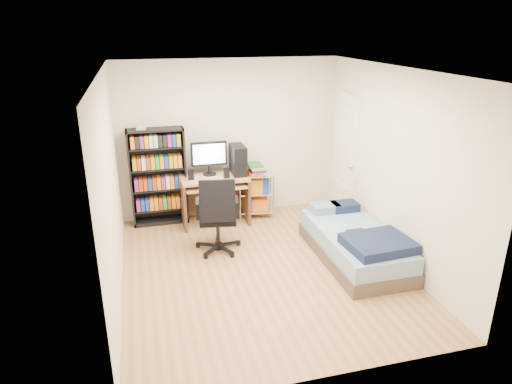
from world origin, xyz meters
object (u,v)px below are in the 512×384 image
object	(u,v)px
media_shelf	(158,176)
bed	(356,244)
computer_desk	(220,179)
office_chair	(218,228)

from	to	relation	value
media_shelf	bed	distance (m)	3.14
computer_desk	office_chair	xyz separation A→B (m)	(-0.23, -1.02, -0.35)
computer_desk	office_chair	size ratio (longest dim) A/B	1.18
bed	office_chair	bearing A→B (deg)	158.08
computer_desk	office_chair	bearing A→B (deg)	-102.72
media_shelf	computer_desk	distance (m)	0.96
media_shelf	bed	size ratio (longest dim) A/B	0.86
computer_desk	bed	xyz separation A→B (m)	(1.50, -1.72, -0.47)
computer_desk	bed	size ratio (longest dim) A/B	0.71
computer_desk	bed	bearing A→B (deg)	-48.90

